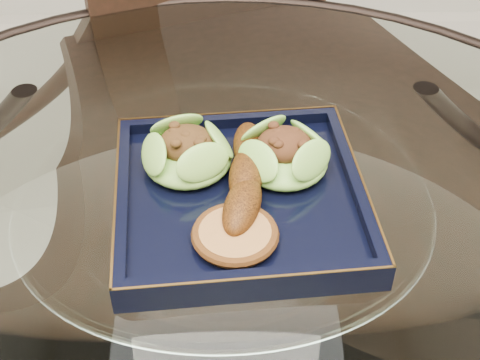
{
  "coord_description": "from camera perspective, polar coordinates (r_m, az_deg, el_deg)",
  "views": [
    {
      "loc": [
        0.01,
        -0.51,
        1.27
      ],
      "look_at": [
        0.02,
        0.04,
        0.8
      ],
      "focal_mm": 50.0,
      "sensor_mm": 36.0,
      "label": 1
    }
  ],
  "objects": [
    {
      "name": "lettuce_wrap_left",
      "position": [
        0.76,
        -4.52,
        2.14
      ],
      "size": [
        0.1,
        0.1,
        0.04
      ],
      "primitive_type": "ellipsoid",
      "rotation": [
        0.0,
        0.0,
        -0.0
      ],
      "color": "#68A630",
      "rests_on": "navy_plate"
    },
    {
      "name": "navy_plate",
      "position": [
        0.74,
        0.0,
        -1.76
      ],
      "size": [
        0.29,
        0.29,
        0.02
      ],
      "primitive_type": "cube",
      "rotation": [
        0.0,
        0.0,
        0.09
      ],
      "color": "black",
      "rests_on": "dining_table"
    },
    {
      "name": "crumb_patty",
      "position": [
        0.68,
        -0.42,
        -4.78
      ],
      "size": [
        0.09,
        0.09,
        0.01
      ],
      "primitive_type": "cylinder",
      "rotation": [
        0.0,
        0.0,
        -0.22
      ],
      "color": "#AF6C3A",
      "rests_on": "navy_plate"
    },
    {
      "name": "roasted_plantain",
      "position": [
        0.73,
        0.52,
        0.41
      ],
      "size": [
        0.06,
        0.18,
        0.03
      ],
      "primitive_type": "ellipsoid",
      "rotation": [
        0.0,
        0.0,
        1.47
      ],
      "color": "#67310A",
      "rests_on": "navy_plate"
    },
    {
      "name": "dining_chair",
      "position": [
        1.19,
        0.05,
        6.06
      ],
      "size": [
        0.6,
        0.6,
        1.06
      ],
      "rotation": [
        0.0,
        0.0,
        0.38
      ],
      "color": "black",
      "rests_on": "ground"
    },
    {
      "name": "dining_table",
      "position": [
        0.85,
        -1.18,
        -12.12
      ],
      "size": [
        1.13,
        1.13,
        0.77
      ],
      "color": "white",
      "rests_on": "ground"
    },
    {
      "name": "lettuce_wrap_right",
      "position": [
        0.76,
        3.78,
        2.02
      ],
      "size": [
        0.12,
        0.12,
        0.04
      ],
      "primitive_type": "ellipsoid",
      "rotation": [
        0.0,
        0.0,
        0.28
      ],
      "color": "#62AB31",
      "rests_on": "navy_plate"
    }
  ]
}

